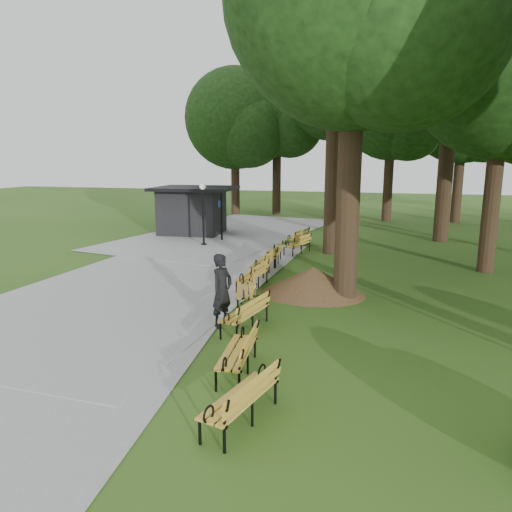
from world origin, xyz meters
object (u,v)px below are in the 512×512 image
(bench_2, at_px, (245,313))
(lawn_tree_4, at_px, (454,58))
(lawn_tree_2, at_px, (339,21))
(bench_3, at_px, (245,290))
(dirt_mound, at_px, (313,281))
(lawn_tree_1, at_px, (505,66))
(bench_8, at_px, (297,238))
(kiosk, at_px, (192,211))
(bench_0, at_px, (240,398))
(bench_4, at_px, (252,275))
(bench_5, at_px, (263,262))
(bench_6, at_px, (273,254))
(lamp_post, at_px, (203,201))
(bench_7, at_px, (297,244))
(bench_1, at_px, (237,352))
(person, at_px, (222,290))

(bench_2, xyz_separation_m, lawn_tree_4, (5.99, 15.30, 8.55))
(lawn_tree_4, bearing_deg, lawn_tree_2, -136.86)
(bench_2, relative_size, bench_3, 1.00)
(dirt_mound, xyz_separation_m, lawn_tree_1, (5.84, 4.79, 6.97))
(bench_8, height_order, lawn_tree_4, lawn_tree_4)
(dirt_mound, distance_m, lawn_tree_2, 11.64)
(kiosk, height_order, lawn_tree_4, lawn_tree_4)
(dirt_mound, height_order, bench_0, bench_0)
(kiosk, distance_m, bench_3, 13.78)
(bench_3, relative_size, bench_8, 1.00)
(bench_4, bearing_deg, bench_5, -170.04)
(lawn_tree_1, height_order, lawn_tree_2, lawn_tree_2)
(dirt_mound, distance_m, bench_3, 2.41)
(bench_2, relative_size, bench_6, 1.00)
(lawn_tree_1, height_order, lawn_tree_4, lawn_tree_4)
(bench_6, relative_size, lawn_tree_2, 0.14)
(kiosk, xyz_separation_m, bench_2, (7.38, -13.98, -0.90))
(lamp_post, bearing_deg, lawn_tree_4, 21.92)
(lamp_post, xyz_separation_m, dirt_mound, (6.54, -7.04, -1.78))
(bench_7, xyz_separation_m, lawn_tree_2, (1.49, 0.57, 9.40))
(bench_7, bearing_deg, bench_8, -152.23)
(bench_7, bearing_deg, lawn_tree_4, 145.79)
(lawn_tree_4, bearing_deg, bench_3, -116.39)
(bench_0, distance_m, lawn_tree_4, 21.76)
(bench_2, distance_m, bench_6, 7.62)
(bench_3, distance_m, bench_6, 5.55)
(bench_1, xyz_separation_m, lawn_tree_2, (0.35, 12.93, 9.40))
(bench_0, xyz_separation_m, bench_6, (-2.30, 11.66, 0.00))
(dirt_mound, bearing_deg, bench_8, 104.35)
(person, relative_size, bench_5, 1.00)
(bench_0, bearing_deg, lawn_tree_1, 168.92)
(lamp_post, height_order, bench_0, lamp_post)
(bench_0, xyz_separation_m, lawn_tree_2, (-0.27, 14.66, 9.40))
(bench_2, xyz_separation_m, lawn_tree_1, (6.98, 8.47, 6.97))
(bench_6, bearing_deg, lawn_tree_1, 90.50)
(bench_6, bearing_deg, bench_5, -4.85)
(bench_7, bearing_deg, bench_5, 9.73)
(dirt_mound, xyz_separation_m, bench_2, (-1.14, -3.68, 0.00))
(lawn_tree_2, bearing_deg, lamp_post, 178.40)
(lamp_post, relative_size, bench_2, 1.61)
(kiosk, distance_m, lawn_tree_1, 16.54)
(bench_4, bearing_deg, lawn_tree_1, 125.84)
(bench_1, bearing_deg, bench_8, -179.68)
(dirt_mound, height_order, bench_8, bench_8)
(bench_8, bearing_deg, lamp_post, -63.74)
(bench_3, bearing_deg, bench_0, -1.42)
(bench_7, bearing_deg, lawn_tree_1, 95.49)
(dirt_mound, distance_m, lawn_tree_1, 10.27)
(bench_1, bearing_deg, bench_6, -176.08)
(lamp_post, relative_size, bench_0, 1.61)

